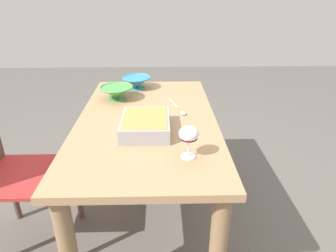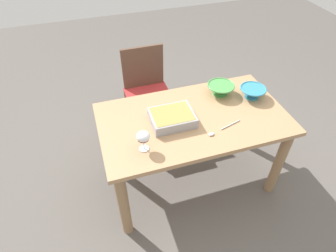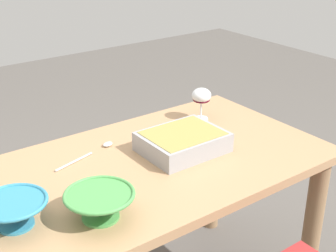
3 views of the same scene
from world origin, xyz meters
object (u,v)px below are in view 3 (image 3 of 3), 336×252
casserole_dish (183,141)px  small_bowl (100,204)px  mixing_bowl (14,211)px  dining_table (148,192)px  wine_glass (201,97)px  serving_spoon (95,151)px

casserole_dish → small_bowl: small_bowl is taller
mixing_bowl → dining_table: bearing=9.8°
dining_table → casserole_dish: bearing=-1.5°
wine_glass → small_bowl: (-0.74, -0.41, -0.06)m
casserole_dish → wine_glass: bearing=38.1°
dining_table → wine_glass: wine_glass is taller
small_bowl → dining_table: bearing=33.8°
wine_glass → serving_spoon: 0.55m
dining_table → casserole_dish: 0.24m
small_bowl → casserole_dish: bearing=23.0°
wine_glass → small_bowl: 0.84m
small_bowl → serving_spoon: size_ratio=0.77×
mixing_bowl → serving_spoon: bearing=34.1°
mixing_bowl → small_bowl: 0.25m
dining_table → mixing_bowl: size_ratio=6.76×
mixing_bowl → small_bowl: size_ratio=0.94×
mixing_bowl → serving_spoon: (0.42, 0.28, -0.04)m
dining_table → small_bowl: 0.41m
wine_glass → small_bowl: size_ratio=0.68×
dining_table → mixing_bowl: 0.57m
wine_glass → mixing_bowl: 1.01m
small_bowl → serving_spoon: bearing=63.8°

